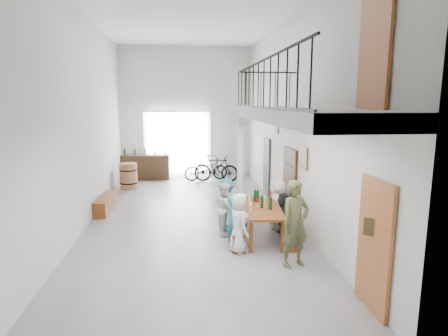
{
  "coord_description": "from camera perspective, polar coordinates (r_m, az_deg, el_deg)",
  "views": [
    {
      "loc": [
        -0.22,
        -10.07,
        3.26
      ],
      "look_at": [
        0.87,
        -0.5,
        1.53
      ],
      "focal_mm": 30.0,
      "sensor_mm": 36.0,
      "label": 1
    }
  ],
  "objects": [
    {
      "name": "bench_wall",
      "position": [
        9.22,
        9.63,
        -9.34
      ],
      "size": [
        0.43,
        1.78,
        0.41
      ],
      "primitive_type": "cube",
      "rotation": [
        0.0,
        0.0,
        -0.11
      ],
      "color": "brown",
      "rests_on": "ground"
    },
    {
      "name": "tableware",
      "position": [
        9.1,
        5.74,
        -4.7
      ],
      "size": [
        0.77,
        1.09,
        0.35
      ],
      "color": "black",
      "rests_on": "tasting_table"
    },
    {
      "name": "oak_barrel",
      "position": [
        14.44,
        -14.32,
        -1.21
      ],
      "size": [
        0.66,
        0.66,
        0.97
      ],
      "color": "#936541",
      "rests_on": "ground"
    },
    {
      "name": "serving_counter",
      "position": [
        16.03,
        -11.86,
        0.12
      ],
      "size": [
        1.98,
        0.59,
        1.04
      ],
      "primitive_type": "cube",
      "rotation": [
        0.0,
        0.0,
        -0.02
      ],
      "color": "#3D2817",
      "rests_on": "ground"
    },
    {
      "name": "guest_left_a",
      "position": [
        8.2,
        2.3,
        -8.34
      ],
      "size": [
        0.55,
        0.72,
        1.31
      ],
      "primitive_type": "imported",
      "rotation": [
        0.0,
        0.0,
        1.8
      ],
      "color": "silver",
      "rests_on": "ground"
    },
    {
      "name": "tasting_table",
      "position": [
        8.98,
        5.9,
        -6.4
      ],
      "size": [
        1.02,
        2.07,
        0.79
      ],
      "rotation": [
        0.0,
        0.0,
        -0.1
      ],
      "color": "brown",
      "rests_on": "ground"
    },
    {
      "name": "bicycle_near",
      "position": [
        15.55,
        -2.76,
        -0.13
      ],
      "size": [
        1.91,
        0.96,
        0.96
      ],
      "primitive_type": "imported",
      "rotation": [
        0.0,
        0.0,
        1.75
      ],
      "color": "black",
      "rests_on": "ground"
    },
    {
      "name": "guest_right_c",
      "position": [
        9.78,
        8.29,
        -5.48
      ],
      "size": [
        0.63,
        0.74,
        1.28
      ],
      "primitive_type": "imported",
      "rotation": [
        0.0,
        0.0,
        -1.99
      ],
      "color": "silver",
      "rests_on": "ground"
    },
    {
      "name": "guest_left_c",
      "position": [
        9.27,
        0.27,
        -6.18
      ],
      "size": [
        0.52,
        0.65,
        1.29
      ],
      "primitive_type": "imported",
      "rotation": [
        0.0,
        0.0,
        1.53
      ],
      "color": "silver",
      "rests_on": "ground"
    },
    {
      "name": "guest_right_b",
      "position": [
        9.34,
        8.97,
        -6.92
      ],
      "size": [
        0.32,
        0.99,
        1.07
      ],
      "primitive_type": "imported",
      "rotation": [
        0.0,
        0.0,
        -1.56
      ],
      "color": "black",
      "rests_on": "ground"
    },
    {
      "name": "potted_plant",
      "position": [
        11.12,
        7.72,
        -5.91
      ],
      "size": [
        0.4,
        0.36,
        0.39
      ],
      "primitive_type": "imported",
      "rotation": [
        0.0,
        0.0,
        0.18
      ],
      "color": "#1C481B",
      "rests_on": "ground"
    },
    {
      "name": "guest_left_b",
      "position": [
        8.75,
        1.26,
        -7.78
      ],
      "size": [
        0.39,
        0.48,
        1.12
      ],
      "primitive_type": "imported",
      "rotation": [
        0.0,
        0.0,
        1.92
      ],
      "color": "teal",
      "rests_on": "ground"
    },
    {
      "name": "floor",
      "position": [
        10.59,
        -5.02,
        -7.79
      ],
      "size": [
        12.0,
        12.0,
        0.0
      ],
      "primitive_type": "plane",
      "color": "slate",
      "rests_on": "ground"
    },
    {
      "name": "bench_inner",
      "position": [
        9.04,
        2.2,
        -9.58
      ],
      "size": [
        0.51,
        1.79,
        0.41
      ],
      "primitive_type": "cube",
      "rotation": [
        0.0,
        0.0,
        -0.13
      ],
      "color": "brown",
      "rests_on": "ground"
    },
    {
      "name": "guest_right_a",
      "position": [
        8.61,
        10.29,
        -8.07
      ],
      "size": [
        0.51,
        0.74,
        1.17
      ],
      "primitive_type": "imported",
      "rotation": [
        0.0,
        0.0,
        -1.93
      ],
      "color": "#AE1D30",
      "rests_on": "ground"
    },
    {
      "name": "counter_bottles",
      "position": [
        15.92,
        -11.95,
        2.45
      ],
      "size": [
        1.73,
        0.17,
        0.28
      ],
      "color": "black",
      "rests_on": "serving_counter"
    },
    {
      "name": "host_standing",
      "position": [
        7.58,
        10.8,
        -8.32
      ],
      "size": [
        0.75,
        0.63,
        1.75
      ],
      "primitive_type": "imported",
      "rotation": [
        0.0,
        0.0,
        0.38
      ],
      "color": "#464B2A",
      "rests_on": "ground"
    },
    {
      "name": "guest_left_d",
      "position": [
        9.66,
        0.36,
        -5.48
      ],
      "size": [
        0.69,
        0.94,
        1.3
      ],
      "primitive_type": "imported",
      "rotation": [
        0.0,
        0.0,
        1.84
      ],
      "color": "teal",
      "rests_on": "ground"
    },
    {
      "name": "room_walls",
      "position": [
        10.08,
        -5.34,
        11.81
      ],
      "size": [
        12.0,
        12.0,
        12.0
      ],
      "color": "silver",
      "rests_on": "ground"
    },
    {
      "name": "balcony",
      "position": [
        7.29,
        11.19,
        7.66
      ],
      "size": [
        1.52,
        5.62,
        4.0
      ],
      "color": "white",
      "rests_on": "ground"
    },
    {
      "name": "right_wall_decor",
      "position": [
        8.84,
        12.92,
        0.04
      ],
      "size": [
        0.07,
        8.28,
        5.07
      ],
      "color": "brown",
      "rests_on": "ground"
    },
    {
      "name": "bicycle_far",
      "position": [
        15.24,
        -1.22,
        -0.06
      ],
      "size": [
        1.91,
        0.98,
        1.1
      ],
      "primitive_type": "imported",
      "rotation": [
        0.0,
        0.0,
        1.31
      ],
      "color": "black",
      "rests_on": "ground"
    },
    {
      "name": "gateway_portal",
      "position": [
        16.12,
        -7.09,
        3.47
      ],
      "size": [
        2.8,
        0.08,
        2.8
      ],
      "primitive_type": "cube",
      "color": "white",
      "rests_on": "ground"
    },
    {
      "name": "side_bench",
      "position": [
        11.78,
        -17.48,
        -5.22
      ],
      "size": [
        0.46,
        1.64,
        0.45
      ],
      "primitive_type": "cube",
      "rotation": [
        0.0,
        0.0,
        -0.06
      ],
      "color": "brown",
      "rests_on": "ground"
    }
  ]
}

